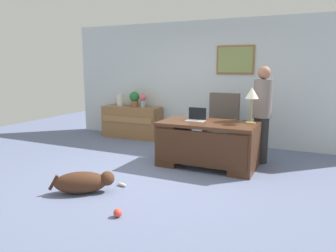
% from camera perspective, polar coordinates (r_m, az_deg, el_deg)
% --- Properties ---
extents(ground_plane, '(12.00, 12.00, 0.00)m').
position_cam_1_polar(ground_plane, '(5.20, -1.83, -8.67)').
color(ground_plane, slate).
extents(back_wall, '(7.00, 0.16, 2.70)m').
position_cam_1_polar(back_wall, '(7.33, 7.48, 7.65)').
color(back_wall, silver).
rests_on(back_wall, ground_plane).
extents(desk, '(1.63, 0.90, 0.77)m').
position_cam_1_polar(desk, '(5.56, 6.96, -2.99)').
color(desk, '#4C2B19').
rests_on(desk, ground_plane).
extents(credenza, '(1.45, 0.50, 0.75)m').
position_cam_1_polar(credenza, '(7.89, -6.41, 0.74)').
color(credenza, olive).
rests_on(credenza, ground_plane).
extents(armchair, '(0.60, 0.59, 1.18)m').
position_cam_1_polar(armchair, '(6.51, 9.48, -0.19)').
color(armchair, '#564C47').
rests_on(armchair, ground_plane).
extents(person_standing, '(0.32, 0.32, 1.71)m').
position_cam_1_polar(person_standing, '(5.91, 16.29, 2.11)').
color(person_standing, '#262323').
rests_on(person_standing, ground_plane).
extents(dog_lying, '(0.78, 0.64, 0.30)m').
position_cam_1_polar(dog_lying, '(4.60, -14.71, -9.58)').
color(dog_lying, '#472819').
rests_on(dog_lying, ground_plane).
extents(laptop, '(0.32, 0.22, 0.22)m').
position_cam_1_polar(laptop, '(5.63, 5.00, 1.50)').
color(laptop, '#B2B5BA').
rests_on(laptop, desk).
extents(desk_lamp, '(0.22, 0.22, 0.60)m').
position_cam_1_polar(desk_lamp, '(5.45, 14.62, 5.26)').
color(desk_lamp, '#9E8447').
rests_on(desk_lamp, desk).
extents(vase_with_flowers, '(0.17, 0.17, 0.32)m').
position_cam_1_polar(vase_with_flowers, '(7.66, -4.47, 4.73)').
color(vase_with_flowers, '#91A6A4').
rests_on(vase_with_flowers, credenza).
extents(vase_empty, '(0.16, 0.16, 0.28)m').
position_cam_1_polar(vase_empty, '(8.00, -8.47, 4.55)').
color(vase_empty, silver).
rests_on(vase_empty, credenza).
extents(potted_plant, '(0.24, 0.24, 0.36)m').
position_cam_1_polar(potted_plant, '(7.77, -5.95, 4.88)').
color(potted_plant, brown).
rests_on(potted_plant, credenza).
extents(dog_toy_ball, '(0.10, 0.10, 0.10)m').
position_cam_1_polar(dog_toy_ball, '(3.87, -8.89, -14.95)').
color(dog_toy_ball, '#E53F33').
rests_on(dog_toy_ball, ground_plane).
extents(dog_toy_bone, '(0.17, 0.08, 0.05)m').
position_cam_1_polar(dog_toy_bone, '(4.78, -8.16, -10.23)').
color(dog_toy_bone, beige).
rests_on(dog_toy_bone, ground_plane).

